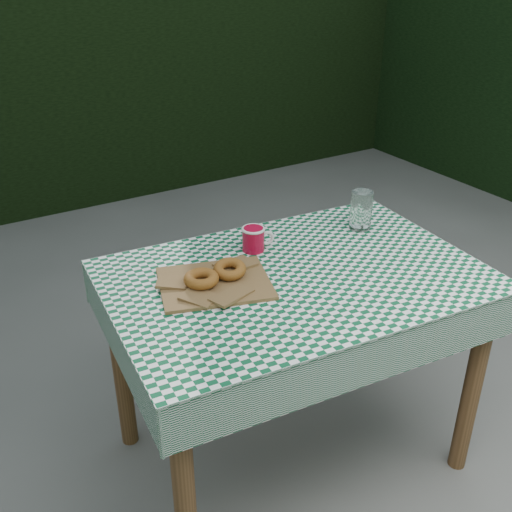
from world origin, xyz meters
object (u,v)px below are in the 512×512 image
(paper_bag, at_px, (215,282))
(drinking_glass, at_px, (361,210))
(coffee_mug, at_px, (253,239))
(table, at_px, (292,371))

(paper_bag, bearing_deg, drinking_glass, 7.76)
(paper_bag, distance_m, drinking_glass, 0.65)
(coffee_mug, relative_size, drinking_glass, 1.04)
(drinking_glass, bearing_deg, table, -157.78)
(table, distance_m, paper_bag, 0.47)
(drinking_glass, bearing_deg, coffee_mug, 173.35)
(table, xyz_separation_m, drinking_glass, (0.39, 0.16, 0.45))
(paper_bag, bearing_deg, coffee_mug, 31.95)
(table, bearing_deg, coffee_mug, 102.53)
(table, relative_size, coffee_mug, 7.78)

